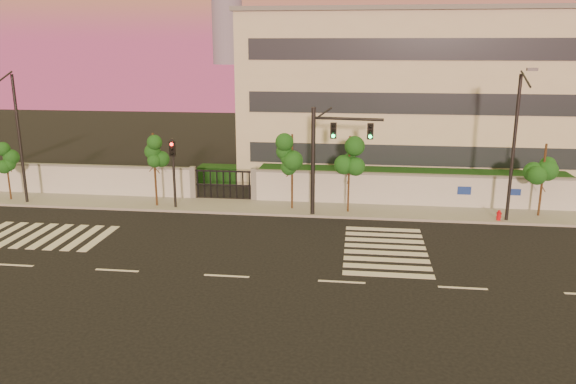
{
  "coord_description": "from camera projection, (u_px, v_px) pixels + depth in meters",
  "views": [
    {
      "loc": [
        5.5,
        -22.19,
        9.73
      ],
      "look_at": [
        1.94,
        6.0,
        2.3
      ],
      "focal_mm": 35.0,
      "sensor_mm": 36.0,
      "label": 1
    }
  ],
  "objects": [
    {
      "name": "perimeter_wall",
      "position": [
        271.0,
        186.0,
        35.66
      ],
      "size": [
        60.0,
        0.36,
        2.2
      ],
      "color": "#B7BABF",
      "rests_on": "ground"
    },
    {
      "name": "street_tree_e",
      "position": [
        350.0,
        157.0,
        32.6
      ],
      "size": [
        1.46,
        1.16,
        4.68
      ],
      "color": "#382314",
      "rests_on": "ground"
    },
    {
      "name": "street_tree_d",
      "position": [
        293.0,
        155.0,
        33.28
      ],
      "size": [
        1.48,
        1.18,
        4.68
      ],
      "color": "#382314",
      "rests_on": "ground"
    },
    {
      "name": "street_tree_f",
      "position": [
        545.0,
        164.0,
        31.88
      ],
      "size": [
        1.55,
        1.24,
        4.37
      ],
      "color": "#382314",
      "rests_on": "ground"
    },
    {
      "name": "traffic_signal_secondary",
      "position": [
        173.0,
        165.0,
        33.66
      ],
      "size": [
        0.34,
        0.33,
        4.36
      ],
      "rotation": [
        0.0,
        0.0,
        0.31
      ],
      "color": "black",
      "rests_on": "ground"
    },
    {
      "name": "road_markings",
      "position": [
        213.0,
        245.0,
        28.22
      ],
      "size": [
        57.0,
        7.62,
        0.02
      ],
      "color": "silver",
      "rests_on": "ground"
    },
    {
      "name": "street_tree_c",
      "position": [
        154.0,
        153.0,
        33.9
      ],
      "size": [
        1.58,
        1.26,
        4.65
      ],
      "color": "#382314",
      "rests_on": "ground"
    },
    {
      "name": "hedge_row",
      "position": [
        293.0,
        180.0,
        38.22
      ],
      "size": [
        41.0,
        4.25,
        1.8
      ],
      "color": "black",
      "rests_on": "ground"
    },
    {
      "name": "sidewalk",
      "position": [
        266.0,
        208.0,
        34.48
      ],
      "size": [
        60.0,
        3.0,
        0.15
      ],
      "primitive_type": "cube",
      "color": "gray",
      "rests_on": "ground"
    },
    {
      "name": "fire_hydrant",
      "position": [
        499.0,
        216.0,
        31.69
      ],
      "size": [
        0.28,
        0.28,
        0.74
      ],
      "rotation": [
        0.0,
        0.0,
        -0.05
      ],
      "color": "#BA0C15",
      "rests_on": "ground"
    },
    {
      "name": "institutional_building",
      "position": [
        406.0,
        94.0,
        42.88
      ],
      "size": [
        24.4,
        12.4,
        12.25
      ],
      "color": "beige",
      "rests_on": "ground"
    },
    {
      "name": "streetlight_east",
      "position": [
        515.0,
        141.0,
        30.5
      ],
      "size": [
        0.52,
        2.08,
        8.66
      ],
      "color": "black",
      "rests_on": "ground"
    },
    {
      "name": "street_tree_b",
      "position": [
        6.0,
        159.0,
        35.45
      ],
      "size": [
        1.39,
        1.11,
        3.77
      ],
      "color": "#382314",
      "rests_on": "ground"
    },
    {
      "name": "ground",
      "position": [
        227.0,
        276.0,
        24.42
      ],
      "size": [
        120.0,
        120.0,
        0.0
      ],
      "primitive_type": "plane",
      "color": "black",
      "rests_on": "ground"
    },
    {
      "name": "traffic_signal_main",
      "position": [
        327.0,
        149.0,
        31.86
      ],
      "size": [
        4.03,
        0.62,
        6.38
      ],
      "rotation": [
        0.0,
        0.0,
        -0.12
      ],
      "color": "black",
      "rests_on": "ground"
    },
    {
      "name": "streetlight_west",
      "position": [
        17.0,
        133.0,
        34.22
      ],
      "size": [
        0.5,
        2.03,
        8.46
      ],
      "color": "black",
      "rests_on": "ground"
    }
  ]
}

